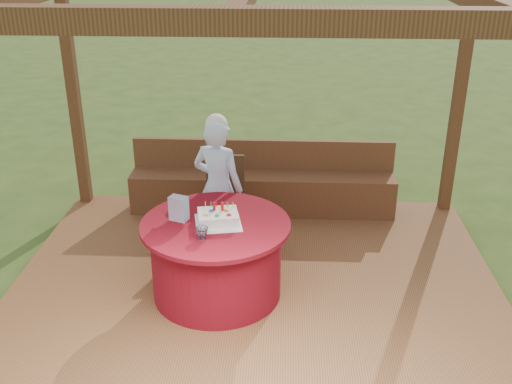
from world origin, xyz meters
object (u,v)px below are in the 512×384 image
gift_bag (179,208)px  drinking_glass (202,233)px  chair (225,193)px  elderly_woman (218,185)px  bench (262,189)px  birthday_cake (218,218)px  table (217,258)px

gift_bag → drinking_glass: size_ratio=1.97×
chair → elderly_woman: elderly_woman is taller
bench → birthday_cake: bearing=-100.1°
birthday_cake → gift_bag: (-0.34, 0.05, 0.06)m
elderly_woman → gift_bag: bearing=-109.9°
birthday_cake → gift_bag: 0.35m
chair → drinking_glass: bearing=-91.7°
table → drinking_glass: drinking_glass is taller
table → chair: 1.16m
elderly_woman → chair: bearing=86.5°
birthday_cake → table: bearing=170.7°
elderly_woman → bench: bearing=68.2°
chair → gift_bag: size_ratio=3.95×
table → gift_bag: (-0.32, 0.05, 0.46)m
table → birthday_cake: birthday_cake is taller
chair → birthday_cake: bearing=-87.1°
bench → table: bench is taller
chair → gift_bag: 1.19m
chair → drinking_glass: size_ratio=7.79×
gift_bag → table: bearing=11.9°
bench → chair: size_ratio=3.51×
bench → elderly_woman: size_ratio=2.08×
elderly_woman → drinking_glass: bearing=-91.1°
gift_bag → birthday_cake: bearing=11.8°
elderly_woman → gift_bag: size_ratio=6.68×
chair → gift_bag: (-0.28, -1.10, 0.35)m
chair → elderly_woman: 0.46m
elderly_woman → gift_bag: 0.77m
birthday_cake → drinking_glass: size_ratio=4.10×
bench → table: (-0.33, -1.75, 0.09)m
elderly_woman → birthday_cake: 0.77m
bench → chair: (-0.37, -0.60, 0.20)m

